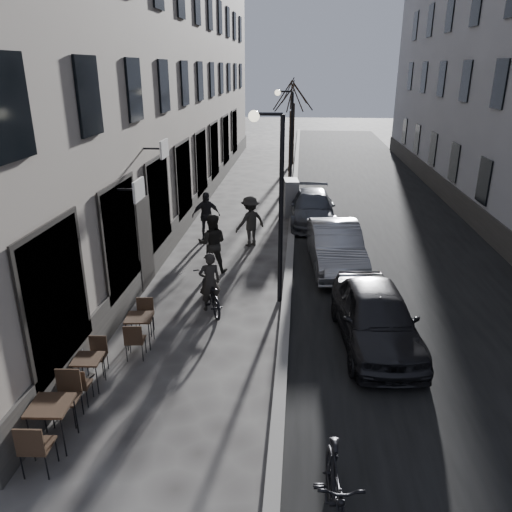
% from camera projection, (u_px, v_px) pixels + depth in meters
% --- Properties ---
extents(ground, '(120.00, 120.00, 0.00)m').
position_uv_depth(ground, '(263.00, 459.00, 8.24)').
color(ground, '#393634').
rests_on(ground, ground).
extents(road, '(7.30, 60.00, 0.00)m').
position_uv_depth(road, '(373.00, 209.00, 22.82)').
color(road, black).
rests_on(road, ground).
extents(kerb, '(0.25, 60.00, 0.12)m').
position_uv_depth(kerb, '(293.00, 206.00, 23.10)').
color(kerb, slate).
rests_on(kerb, ground).
extents(building_left, '(4.00, 35.00, 16.00)m').
position_uv_depth(building_left, '(153.00, 19.00, 21.26)').
color(building_left, gray).
rests_on(building_left, ground).
extents(streetlamp_near, '(0.90, 0.28, 5.09)m').
position_uv_depth(streetlamp_near, '(275.00, 189.00, 12.72)').
color(streetlamp_near, black).
rests_on(streetlamp_near, ground).
extents(streetlamp_far, '(0.90, 0.28, 5.09)m').
position_uv_depth(streetlamp_far, '(288.00, 132.00, 23.89)').
color(streetlamp_far, black).
rests_on(streetlamp_far, ground).
extents(tree_near, '(2.40, 2.40, 5.70)m').
position_uv_depth(tree_near, '(292.00, 96.00, 26.15)').
color(tree_near, black).
rests_on(tree_near, ground).
extents(tree_far, '(2.40, 2.40, 5.70)m').
position_uv_depth(tree_far, '(294.00, 91.00, 31.73)').
color(tree_far, black).
rests_on(tree_far, ground).
extents(bistro_set_a, '(0.71, 1.66, 0.97)m').
position_uv_depth(bistro_set_a, '(53.00, 420.00, 8.40)').
color(bistro_set_a, black).
rests_on(bistro_set_a, ground).
extents(bistro_set_b, '(0.58, 1.37, 0.80)m').
position_uv_depth(bistro_set_b, '(89.00, 370.00, 9.96)').
color(bistro_set_b, black).
rests_on(bistro_set_b, ground).
extents(bistro_set_c, '(0.66, 1.51, 0.87)m').
position_uv_depth(bistro_set_c, '(140.00, 328.00, 11.48)').
color(bistro_set_c, black).
rests_on(bistro_set_c, ground).
extents(sign_board, '(0.53, 0.67, 1.05)m').
position_uv_depth(sign_board, '(74.00, 363.00, 10.13)').
color(sign_board, black).
rests_on(sign_board, ground).
extents(utility_cabinet, '(0.69, 1.10, 1.57)m').
position_uv_depth(utility_cabinet, '(291.00, 198.00, 21.54)').
color(utility_cabinet, slate).
rests_on(utility_cabinet, ground).
extents(bicycle, '(1.35, 1.98, 0.98)m').
position_uv_depth(bicycle, '(210.00, 292.00, 13.17)').
color(bicycle, black).
rests_on(bicycle, ground).
extents(cyclist_rider, '(0.69, 0.59, 1.61)m').
position_uv_depth(cyclist_rider, '(210.00, 282.00, 13.06)').
color(cyclist_rider, black).
rests_on(cyclist_rider, ground).
extents(pedestrian_near, '(0.94, 0.74, 1.87)m').
position_uv_depth(pedestrian_near, '(212.00, 243.00, 15.50)').
color(pedestrian_near, black).
rests_on(pedestrian_near, ground).
extents(pedestrian_mid, '(1.34, 1.27, 1.82)m').
position_uv_depth(pedestrian_mid, '(250.00, 221.00, 17.81)').
color(pedestrian_mid, '#272522').
rests_on(pedestrian_mid, ground).
extents(pedestrian_far, '(1.14, 0.80, 1.80)m').
position_uv_depth(pedestrian_far, '(206.00, 216.00, 18.52)').
color(pedestrian_far, black).
rests_on(pedestrian_far, ground).
extents(car_near, '(2.02, 4.27, 1.41)m').
position_uv_depth(car_near, '(376.00, 316.00, 11.44)').
color(car_near, black).
rests_on(car_near, ground).
extents(car_mid, '(1.84, 4.42, 1.42)m').
position_uv_depth(car_mid, '(335.00, 246.00, 15.90)').
color(car_mid, gray).
rests_on(car_mid, ground).
extents(car_far, '(1.92, 4.48, 1.29)m').
position_uv_depth(car_far, '(312.00, 208.00, 20.51)').
color(car_far, '#3D4048').
rests_on(car_far, ground).
extents(moped, '(0.69, 2.10, 1.25)m').
position_uv_depth(moped, '(335.00, 496.00, 6.76)').
color(moped, black).
rests_on(moped, ground).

